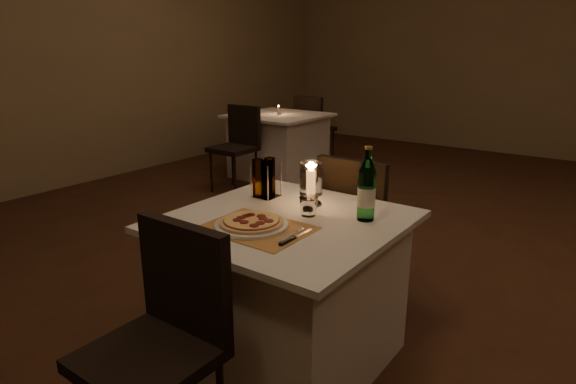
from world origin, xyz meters
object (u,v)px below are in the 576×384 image
Objects in this scene: main_table at (286,290)px; water_bottle at (367,191)px; hurricane_candle at (311,180)px; pizza at (251,221)px; neighbor_table_left at (279,145)px; chair_near at (166,324)px; plate at (252,225)px; tumbler at (308,206)px; chair_far at (358,215)px.

water_bottle is at bearing 33.06° from main_table.
main_table is 0.55m from hurricane_candle.
neighbor_table_left is at bearing 125.35° from pizza.
chair_near is (-0.00, -0.71, 0.18)m from main_table.
plate is at bearing -54.65° from neighbor_table_left.
neighbor_table_left is (-2.18, 2.83, 0.00)m from main_table.
chair_near reaches higher than plate.
hurricane_candle is at bearing 119.82° from tumbler.
tumbler is at bearing -50.59° from neighbor_table_left.
pizza is at bearing -54.65° from neighbor_table_left.
pizza is 3.71m from neighbor_table_left.
chair_far is 10.22× the size of tumbler.
water_bottle is at bearing -6.55° from hurricane_candle.
plate is 0.32× the size of neighbor_table_left.
tumbler is (0.11, 0.27, 0.02)m from pizza.
chair_near is 1.02m from water_bottle.
tumbler is 0.28m from water_bottle.
hurricane_candle is (-0.08, 0.14, 0.08)m from tumbler.
chair_far is at bearing 86.80° from plate.
water_bottle is 1.57× the size of hurricane_candle.
neighbor_table_left is (-2.49, 2.63, -0.50)m from water_bottle.
tumbler reaches higher than main_table.
plate is at bearing -112.79° from tumbler.
hurricane_candle reaches higher than plate.
chair_near is 2.81× the size of plate.
chair_near is at bearing -90.00° from chair_far.
chair_near is 3.21× the size of pizza.
chair_near is 0.90× the size of neighbor_table_left.
chair_near is 4.19× the size of hurricane_candle.
water_bottle reaches higher than chair_far.
water_bottle is at bearing -46.61° from neighbor_table_left.
chair_far is 0.90× the size of neighbor_table_left.
pizza is at bearing -105.43° from main_table.
neighbor_table_left is at bearing 135.92° from chair_far.
neighbor_table_left is at bearing 129.41° from tumbler.
tumbler reaches higher than plate.
chair_near is 1.43m from chair_far.
neighbor_table_left is (-2.17, 2.60, -0.49)m from hurricane_candle.
water_bottle reaches higher than tumbler.
chair_near is at bearing -84.69° from pizza.
neighbor_table_left is (-2.18, 3.54, -0.18)m from chair_near.
plate reaches higher than neighbor_table_left.
pizza is 0.30m from tumbler.
water_bottle is at bearing 23.79° from tumbler.
plate is 1.14× the size of pizza.
hurricane_candle is at bearing 91.04° from chair_near.
water_bottle is (0.35, 0.38, 0.11)m from pizza.
pizza is (-0.05, -0.18, 0.39)m from main_table.
chair_near is at bearing -88.96° from hurricane_candle.
chair_far is 3.05m from neighbor_table_left.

